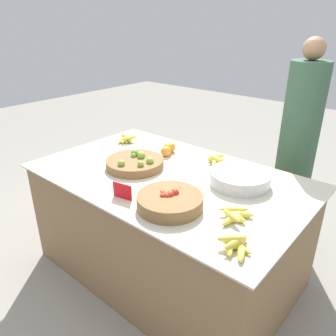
# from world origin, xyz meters

# --- Properties ---
(ground_plane) EXTENTS (12.00, 12.00, 0.00)m
(ground_plane) POSITION_xyz_m (0.00, 0.00, 0.00)
(ground_plane) COLOR gray
(market_table) EXTENTS (1.83, 1.12, 0.79)m
(market_table) POSITION_xyz_m (0.00, 0.00, 0.39)
(market_table) COLOR olive
(market_table) RESTS_ON ground_plane
(lime_bowl) EXTENTS (0.40, 0.40, 0.10)m
(lime_bowl) POSITION_xyz_m (-0.26, -0.05, 0.82)
(lime_bowl) COLOR olive
(lime_bowl) RESTS_ON market_table
(tomato_basket) EXTENTS (0.36, 0.36, 0.10)m
(tomato_basket) POSITION_xyz_m (0.28, -0.31, 0.83)
(tomato_basket) COLOR olive
(tomato_basket) RESTS_ON market_table
(orange_pile) EXTENTS (0.11, 0.17, 0.08)m
(orange_pile) POSITION_xyz_m (-0.24, 0.28, 0.83)
(orange_pile) COLOR orange
(orange_pile) RESTS_ON market_table
(metal_bowl) EXTENTS (0.38, 0.38, 0.08)m
(metal_bowl) POSITION_xyz_m (0.43, 0.19, 0.83)
(metal_bowl) COLOR silver
(metal_bowl) RESTS_ON market_table
(price_sign) EXTENTS (0.13, 0.03, 0.09)m
(price_sign) POSITION_xyz_m (0.01, -0.41, 0.84)
(price_sign) COLOR red
(price_sign) RESTS_ON market_table
(banana_bunch_middle_right) EXTENTS (0.17, 0.17, 0.06)m
(banana_bunch_middle_right) POSITION_xyz_m (-0.69, 0.26, 0.81)
(banana_bunch_middle_right) COLOR #EFDB4C
(banana_bunch_middle_right) RESTS_ON market_table
(banana_bunch_front_center) EXTENTS (0.17, 0.18, 0.06)m
(banana_bunch_front_center) POSITION_xyz_m (0.74, -0.39, 0.81)
(banana_bunch_front_center) COLOR #EFDB4C
(banana_bunch_front_center) RESTS_ON market_table
(banana_bunch_back_center) EXTENTS (0.17, 0.22, 0.05)m
(banana_bunch_back_center) POSITION_xyz_m (0.61, -0.18, 0.81)
(banana_bunch_back_center) COLOR #EFDB4C
(banana_bunch_back_center) RESTS_ON market_table
(banana_bunch_front_right) EXTENTS (0.16, 0.18, 0.06)m
(banana_bunch_front_right) POSITION_xyz_m (0.12, 0.38, 0.81)
(banana_bunch_front_right) COLOR #EFDB4C
(banana_bunch_front_right) RESTS_ON market_table
(vendor_person) EXTENTS (0.28, 0.28, 1.63)m
(vendor_person) POSITION_xyz_m (0.51, 0.93, 0.76)
(vendor_person) COLOR #385B42
(vendor_person) RESTS_ON ground_plane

